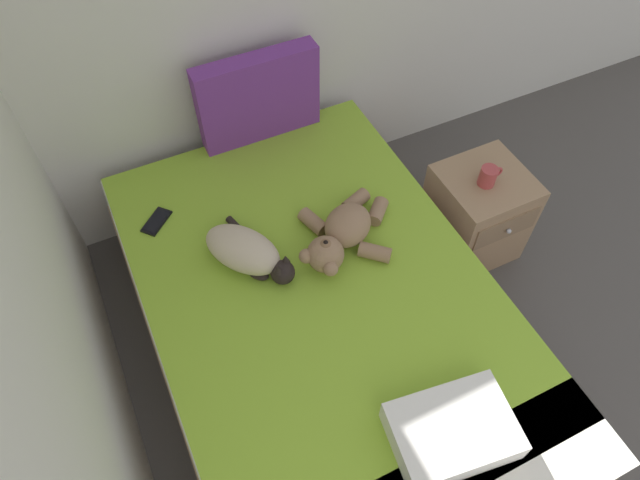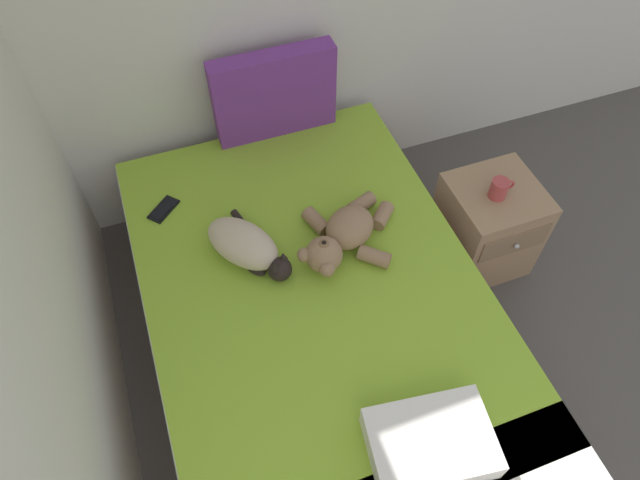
{
  "view_description": "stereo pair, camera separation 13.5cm",
  "coord_description": "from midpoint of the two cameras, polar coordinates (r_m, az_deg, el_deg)",
  "views": [
    {
      "loc": [
        0.36,
        1.9,
        2.44
      ],
      "look_at": [
        0.95,
        3.14,
        0.61
      ],
      "focal_mm": 31.61,
      "sensor_mm": 36.0,
      "label": 1
    },
    {
      "loc": [
        0.48,
        1.84,
        2.44
      ],
      "look_at": [
        0.95,
        3.14,
        0.61
      ],
      "focal_mm": 31.61,
      "sensor_mm": 36.0,
      "label": 2
    }
  ],
  "objects": [
    {
      "name": "bed",
      "position": [
        2.48,
        1.34,
        -8.71
      ],
      "size": [
        1.37,
        2.09,
        0.52
      ],
      "color": "#9E7A56",
      "rests_on": "ground_plane"
    },
    {
      "name": "patterned_cushion",
      "position": [
        2.74,
        -3.2,
        14.48
      ],
      "size": [
        0.59,
        0.1,
        0.43
      ],
      "color": "#72338C",
      "rests_on": "bed"
    },
    {
      "name": "cell_phone",
      "position": [
        2.58,
        -14.12,
        2.98
      ],
      "size": [
        0.16,
        0.15,
        0.01
      ],
      "color": "black",
      "rests_on": "bed"
    },
    {
      "name": "cat",
      "position": [
        2.3,
        -5.79,
        -0.67
      ],
      "size": [
        0.35,
        0.43,
        0.15
      ],
      "color": "#C6B293",
      "rests_on": "bed"
    },
    {
      "name": "throw_pillow",
      "position": [
        1.99,
        13.11,
        -19.47
      ],
      "size": [
        0.43,
        0.33,
        0.11
      ],
      "primitive_type": "cube",
      "rotation": [
        0.0,
        0.0,
        -0.14
      ],
      "color": "white",
      "rests_on": "bed"
    },
    {
      "name": "teddy_bear",
      "position": [
        2.33,
        3.95,
        0.36
      ],
      "size": [
        0.49,
        0.4,
        0.16
      ],
      "color": "#937051",
      "rests_on": "bed"
    },
    {
      "name": "mug",
      "position": [
        2.69,
        19.1,
        4.89
      ],
      "size": [
        0.12,
        0.08,
        0.09
      ],
      "color": "#B23F3F",
      "rests_on": "nightstand"
    },
    {
      "name": "nightstand",
      "position": [
        2.93,
        17.79,
        1.29
      ],
      "size": [
        0.41,
        0.43,
        0.51
      ],
      "color": "#9E7A56",
      "rests_on": "ground_plane"
    }
  ]
}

